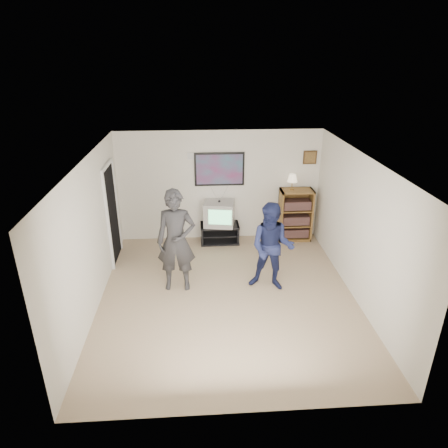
{
  "coord_description": "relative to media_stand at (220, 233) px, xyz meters",
  "views": [
    {
      "loc": [
        -0.47,
        -6.0,
        4.07
      ],
      "look_at": [
        -0.02,
        0.62,
        1.15
      ],
      "focal_mm": 32.0,
      "sensor_mm": 36.0,
      "label": 1
    }
  ],
  "objects": [
    {
      "name": "bookshelf",
      "position": [
        1.73,
        0.05,
        0.38
      ],
      "size": [
        0.73,
        0.42,
        1.2
      ],
      "primitive_type": null,
      "color": "brown",
      "rests_on": "room_shell"
    },
    {
      "name": "controller_left",
      "position": [
        -0.89,
        -1.66,
        1.01
      ],
      "size": [
        0.08,
        0.12,
        0.03
      ],
      "primitive_type": "cube",
      "rotation": [
        0.0,
        0.0,
        0.4
      ],
      "color": "white",
      "rests_on": "person_tall"
    },
    {
      "name": "small_picture",
      "position": [
        2.01,
        0.25,
        1.66
      ],
      "size": [
        0.3,
        0.03,
        0.3
      ],
      "primitive_type": "cube",
      "color": "#493217",
      "rests_on": "room_shell"
    },
    {
      "name": "crt_television",
      "position": [
        -0.01,
        0.0,
        0.49
      ],
      "size": [
        0.73,
        0.65,
        0.55
      ],
      "primitive_type": null,
      "rotation": [
        0.0,
        0.0,
        -0.17
      ],
      "color": "#A4A39F",
      "rests_on": "media_stand"
    },
    {
      "name": "air_vent",
      "position": [
        -0.54,
        0.25,
        1.73
      ],
      "size": [
        0.28,
        0.02,
        0.14
      ],
      "primitive_type": "cube",
      "color": "white",
      "rests_on": "room_shell"
    },
    {
      "name": "poster",
      "position": [
        0.01,
        0.25,
        1.43
      ],
      "size": [
        1.1,
        0.03,
        0.75
      ],
      "primitive_type": "cube",
      "color": "black",
      "rests_on": "room_shell"
    },
    {
      "name": "controller_right",
      "position": [
        0.87,
        -1.75,
        0.92
      ],
      "size": [
        0.09,
        0.14,
        0.04
      ],
      "primitive_type": "cube",
      "rotation": [
        0.0,
        0.0,
        0.41
      ],
      "color": "white",
      "rests_on": "person_short"
    },
    {
      "name": "room_shell",
      "position": [
        0.01,
        -1.88,
        1.03
      ],
      "size": [
        4.51,
        5.0,
        2.51
      ],
      "color": "#93785D",
      "rests_on": "ground"
    },
    {
      "name": "person_tall",
      "position": [
        -0.87,
        -1.84,
        0.73
      ],
      "size": [
        0.71,
        0.48,
        1.9
      ],
      "primitive_type": "imported",
      "rotation": [
        0.0,
        0.0,
        -0.04
      ],
      "color": "#2B2A2C",
      "rests_on": "room_shell"
    },
    {
      "name": "doorway",
      "position": [
        -2.22,
        -0.63,
        0.78
      ],
      "size": [
        0.03,
        0.85,
        2.0
      ],
      "primitive_type": "cube",
      "color": "black",
      "rests_on": "room_shell"
    },
    {
      "name": "table_lamp",
      "position": [
        1.62,
        0.09,
        1.16
      ],
      "size": [
        0.22,
        0.22,
        0.35
      ],
      "primitive_type": null,
      "color": "#F5E1BA",
      "rests_on": "bookshelf"
    },
    {
      "name": "media_stand",
      "position": [
        0.0,
        0.0,
        0.0
      ],
      "size": [
        0.87,
        0.49,
        0.43
      ],
      "rotation": [
        0.0,
        0.0,
        0.01
      ],
      "color": "black",
      "rests_on": "room_shell"
    },
    {
      "name": "person_short",
      "position": [
        0.82,
        -1.97,
        0.61
      ],
      "size": [
        0.96,
        0.84,
        1.66
      ],
      "primitive_type": "imported",
      "rotation": [
        0.0,
        0.0,
        -0.31
      ],
      "color": "#1A2048",
      "rests_on": "room_shell"
    }
  ]
}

